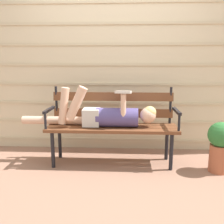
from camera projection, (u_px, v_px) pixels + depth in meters
ground_plane at (112, 166)px, 3.06m from camera, size 12.00×12.00×0.00m
house_siding at (114, 74)px, 3.50m from camera, size 4.77×0.08×2.16m
park_bench at (112, 121)px, 3.10m from camera, size 1.59×0.43×0.94m
reclining_person at (105, 115)px, 3.02m from camera, size 1.66×0.27×0.50m
potted_plant at (220, 144)px, 2.83m from camera, size 0.29×0.29×0.59m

